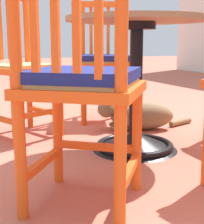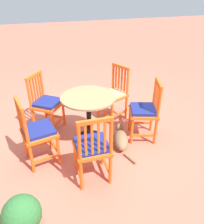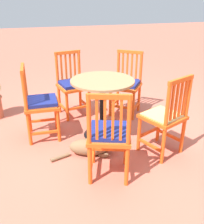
% 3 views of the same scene
% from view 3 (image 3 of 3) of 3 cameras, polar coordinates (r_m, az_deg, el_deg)
% --- Properties ---
extents(ground_plane, '(24.00, 24.00, 0.00)m').
position_cam_3_polar(ground_plane, '(3.40, 0.72, -4.62)').
color(ground_plane, '#BC604C').
extents(cafe_table, '(0.76, 0.76, 0.73)m').
position_cam_3_polar(cafe_table, '(3.24, 0.10, -0.47)').
color(cafe_table, black).
rests_on(cafe_table, ground_plane).
extents(orange_chair_tucked_in, '(0.41, 0.41, 0.91)m').
position_cam_3_polar(orange_chair_tucked_in, '(3.21, -13.45, 1.77)').
color(orange_chair_tucked_in, '#EA5619').
rests_on(orange_chair_tucked_in, ground_plane).
extents(orange_chair_facing_out, '(0.51, 0.51, 0.91)m').
position_cam_3_polar(orange_chair_facing_out, '(2.44, 1.57, -5.10)').
color(orange_chair_facing_out, '#EA5619').
rests_on(orange_chair_facing_out, ground_plane).
extents(orange_chair_at_corner, '(0.53, 0.53, 0.91)m').
position_cam_3_polar(orange_chair_at_corner, '(2.89, 13.54, -1.20)').
color(orange_chair_at_corner, '#EA5619').
rests_on(orange_chair_at_corner, ground_plane).
extents(orange_chair_by_planter, '(0.56, 0.56, 0.91)m').
position_cam_3_polar(orange_chair_by_planter, '(3.81, 5.27, 5.97)').
color(orange_chair_by_planter, '#EA5619').
rests_on(orange_chair_by_planter, ground_plane).
extents(orange_chair_near_fence, '(0.47, 0.47, 0.91)m').
position_cam_3_polar(orange_chair_near_fence, '(3.79, -6.41, 5.82)').
color(orange_chair_near_fence, '#EA5619').
rests_on(orange_chair_near_fence, ground_plane).
extents(tabby_cat, '(0.32, 0.74, 0.23)m').
position_cam_3_polar(tabby_cat, '(2.93, -2.11, -7.65)').
color(tabby_cat, brown).
rests_on(tabby_cat, ground_plane).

